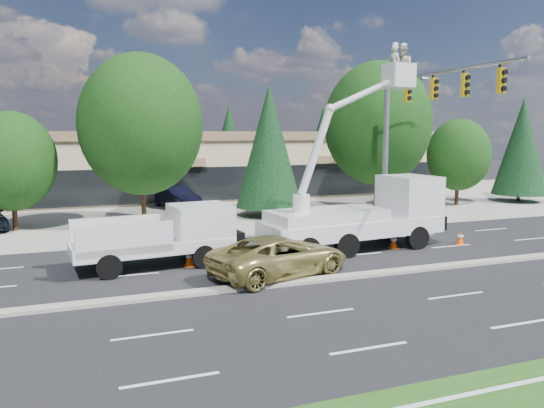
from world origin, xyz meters
name	(u,v)px	position (x,y,z in m)	size (l,w,h in m)	color
ground	(282,285)	(0.00, 0.00, 0.00)	(140.00, 140.00, 0.00)	black
concrete_apron	(179,209)	(0.00, 20.00, 0.01)	(140.00, 22.00, 0.01)	gray
road_median	(282,283)	(0.00, 0.00, 0.06)	(120.00, 0.55, 0.12)	gray
strip_mall	(157,162)	(0.00, 29.97, 2.83)	(50.40, 15.40, 5.50)	tan
tree_front_c	(11,161)	(-10.00, 15.00, 3.86)	(4.76, 4.76, 6.61)	#332114
tree_front_d	(141,125)	(-3.00, 15.00, 5.87)	(7.23, 7.23, 10.03)	#332114
tree_front_e	(269,146)	(5.00, 15.00, 4.54)	(4.30, 4.30, 8.47)	#332114
tree_front_f	(378,124)	(13.00, 15.00, 6.02)	(7.42, 7.42, 10.29)	#332114
tree_front_g	(459,155)	(20.00, 15.00, 3.77)	(4.64, 4.64, 6.44)	#332114
tree_front_h	(522,146)	(26.00, 15.00, 4.35)	(4.11, 4.11, 8.11)	#332114
tree_back_b	(101,135)	(-4.00, 42.00, 5.18)	(4.90, 4.90, 9.65)	#332114
tree_back_c	(229,140)	(10.00, 42.00, 4.57)	(4.33, 4.33, 8.53)	#332114
tree_back_d	(323,138)	(22.00, 42.00, 4.69)	(4.44, 4.44, 8.75)	#332114
signal_mast	(409,120)	(10.03, 7.04, 6.06)	(2.76, 10.16, 9.00)	gray
utility_pickup	(165,242)	(-3.48, 4.25, 1.00)	(6.53, 2.98, 2.43)	silver
bucket_truck	(367,205)	(5.96, 4.28, 2.06)	(8.94, 3.52, 9.52)	silver
traffic_cone_b	(189,258)	(-2.56, 3.83, 0.34)	(0.40, 0.40, 0.70)	#FF5408
traffic_cone_c	(275,251)	(1.17, 3.74, 0.34)	(0.40, 0.40, 0.70)	#FF5408
traffic_cone_d	(394,241)	(7.14, 3.80, 0.34)	(0.40, 0.40, 0.70)	#FF5408
traffic_cone_e	(460,238)	(10.64, 3.37, 0.34)	(0.40, 0.40, 0.70)	#FF5408
minivan	(280,256)	(0.37, 1.19, 0.77)	(2.57, 5.58, 1.55)	#A4974F
parked_car_east	(176,197)	(0.00, 21.00, 0.79)	(1.68, 4.82, 1.59)	black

